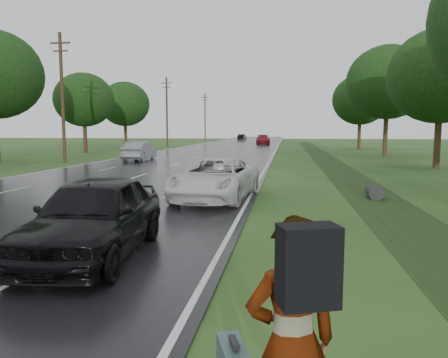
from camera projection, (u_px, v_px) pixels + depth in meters
road at (219, 151)px, 52.83m from camera, size 14.00×180.00×0.04m
edge_stripe_east at (275, 151)px, 51.87m from camera, size 0.12×180.00×0.01m
edge_stripe_west at (165, 150)px, 53.78m from camera, size 0.12×180.00×0.01m
center_line at (219, 150)px, 52.82m from camera, size 0.12×180.00×0.01m
drainage_ditch at (345, 174)px, 25.35m from camera, size 2.20×120.00×0.56m
utility_pole_mid at (62, 96)px, 33.86m from camera, size 1.60×0.26×10.00m
utility_pole_far at (167, 111)px, 63.36m from camera, size 1.60×0.26×10.00m
utility_pole_distant at (205, 117)px, 92.86m from camera, size 1.60×0.26×10.00m
tree_east_c at (441, 76)px, 28.90m from camera, size 7.00×7.00×9.29m
tree_east_d at (388, 82)px, 42.61m from camera, size 8.00×8.00×10.76m
tree_east_f at (360, 100)px, 56.51m from camera, size 7.20×7.20×9.62m
tree_west_d at (84, 100)px, 48.26m from camera, size 6.60×6.60×8.80m
tree_west_f at (125, 104)px, 62.08m from camera, size 7.00×7.00×9.29m
pedestrian at (289, 341)px, 3.35m from camera, size 1.06×0.81×2.04m
white_pickup at (215, 179)px, 16.38m from camera, size 3.10×5.76×1.53m
dark_sedan at (94, 216)px, 9.02m from camera, size 2.27×5.02×1.67m
silver_sedan at (139, 151)px, 36.02m from camera, size 1.82×4.86×1.59m
far_car_red at (263, 140)px, 72.23m from camera, size 2.66×5.74×1.62m
far_car_dark at (242, 137)px, 96.83m from camera, size 1.78×4.26×1.37m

